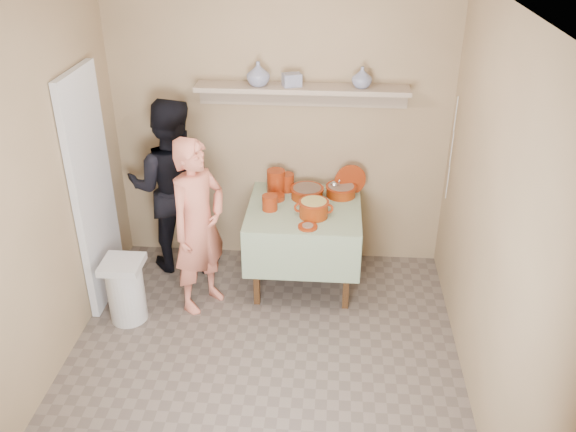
# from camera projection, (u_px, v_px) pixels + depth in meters

# --- Properties ---
(ground) EXTENTS (3.50, 3.50, 0.00)m
(ground) POSITION_uv_depth(u_px,v_px,m) (260.00, 376.00, 4.50)
(ground) COLOR #675951
(ground) RESTS_ON ground
(tile_panel) EXTENTS (0.06, 0.70, 2.00)m
(tile_panel) POSITION_uv_depth(u_px,v_px,m) (93.00, 192.00, 4.96)
(tile_panel) COLOR silver
(tile_panel) RESTS_ON ground
(plate_stack_a) EXTENTS (0.16, 0.16, 0.22)m
(plate_stack_a) POSITION_uv_depth(u_px,v_px,m) (276.00, 181.00, 5.44)
(plate_stack_a) COLOR maroon
(plate_stack_a) RESTS_ON serving_table
(plate_stack_b) EXTENTS (0.13, 0.13, 0.16)m
(plate_stack_b) POSITION_uv_depth(u_px,v_px,m) (287.00, 182.00, 5.48)
(plate_stack_b) COLOR maroon
(plate_stack_b) RESTS_ON serving_table
(bowl_stack) EXTENTS (0.13, 0.13, 0.13)m
(bowl_stack) POSITION_uv_depth(u_px,v_px,m) (270.00, 203.00, 5.16)
(bowl_stack) COLOR maroon
(bowl_stack) RESTS_ON serving_table
(empty_bowl) EXTENTS (0.16, 0.16, 0.05)m
(empty_bowl) POSITION_uv_depth(u_px,v_px,m) (276.00, 197.00, 5.36)
(empty_bowl) COLOR maroon
(empty_bowl) RESTS_ON serving_table
(propped_lid) EXTENTS (0.29, 0.12, 0.29)m
(propped_lid) POSITION_uv_depth(u_px,v_px,m) (350.00, 180.00, 5.43)
(propped_lid) COLOR maroon
(propped_lid) RESTS_ON serving_table
(vase_right) EXTENTS (0.21, 0.21, 0.17)m
(vase_right) POSITION_uv_depth(u_px,v_px,m) (362.00, 77.00, 5.01)
(vase_right) COLOR navy
(vase_right) RESTS_ON wall_shelf
(vase_left) EXTENTS (0.27, 0.27, 0.20)m
(vase_left) POSITION_uv_depth(u_px,v_px,m) (258.00, 74.00, 5.05)
(vase_left) COLOR navy
(vase_left) RESTS_ON wall_shelf
(ceramic_box) EXTENTS (0.18, 0.15, 0.11)m
(ceramic_box) POSITION_uv_depth(u_px,v_px,m) (292.00, 80.00, 5.06)
(ceramic_box) COLOR navy
(ceramic_box) RESTS_ON wall_shelf
(person_cook) EXTENTS (0.61, 0.66, 1.52)m
(person_cook) POSITION_uv_depth(u_px,v_px,m) (199.00, 226.00, 4.94)
(person_cook) COLOR #DB755E
(person_cook) RESTS_ON ground
(person_helper) EXTENTS (0.84, 0.68, 1.63)m
(person_helper) POSITION_uv_depth(u_px,v_px,m) (172.00, 186.00, 5.48)
(person_helper) COLOR black
(person_helper) RESTS_ON ground
(room_shell) EXTENTS (3.04, 3.54, 2.62)m
(room_shell) POSITION_uv_depth(u_px,v_px,m) (254.00, 178.00, 3.73)
(room_shell) COLOR tan
(room_shell) RESTS_ON ground
(serving_table) EXTENTS (0.97, 0.97, 0.76)m
(serving_table) POSITION_uv_depth(u_px,v_px,m) (304.00, 219.00, 5.30)
(serving_table) COLOR #4C2D16
(serving_table) RESTS_ON ground
(cazuela_meat_a) EXTENTS (0.30, 0.30, 0.10)m
(cazuela_meat_a) POSITION_uv_depth(u_px,v_px,m) (307.00, 192.00, 5.37)
(cazuela_meat_a) COLOR #6E1D02
(cazuela_meat_a) RESTS_ON serving_table
(cazuela_meat_b) EXTENTS (0.28, 0.28, 0.10)m
(cazuela_meat_b) POSITION_uv_depth(u_px,v_px,m) (341.00, 190.00, 5.40)
(cazuela_meat_b) COLOR #6E1D02
(cazuela_meat_b) RESTS_ON serving_table
(ladle) EXTENTS (0.08, 0.26, 0.19)m
(ladle) POSITION_uv_depth(u_px,v_px,m) (335.00, 185.00, 5.37)
(ladle) COLOR silver
(ladle) RESTS_ON cazuela_meat_b
(cazuela_rice) EXTENTS (0.33, 0.25, 0.14)m
(cazuela_rice) POSITION_uv_depth(u_px,v_px,m) (314.00, 207.00, 5.05)
(cazuela_rice) COLOR #6E1D02
(cazuela_rice) RESTS_ON serving_table
(front_plate) EXTENTS (0.16, 0.16, 0.03)m
(front_plate) POSITION_uv_depth(u_px,v_px,m) (308.00, 227.00, 4.91)
(front_plate) COLOR maroon
(front_plate) RESTS_ON serving_table
(wall_shelf) EXTENTS (1.80, 0.25, 0.21)m
(wall_shelf) POSITION_uv_depth(u_px,v_px,m) (302.00, 90.00, 5.14)
(wall_shelf) COLOR tan
(wall_shelf) RESTS_ON room_shell
(trash_bin) EXTENTS (0.32, 0.32, 0.56)m
(trash_bin) POSITION_uv_depth(u_px,v_px,m) (126.00, 290.00, 4.98)
(trash_bin) COLOR silver
(trash_bin) RESTS_ON ground
(electrical_cord) EXTENTS (0.01, 0.05, 0.90)m
(electrical_cord) POSITION_uv_depth(u_px,v_px,m) (452.00, 149.00, 5.10)
(electrical_cord) COLOR silver
(electrical_cord) RESTS_ON wall_shelf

